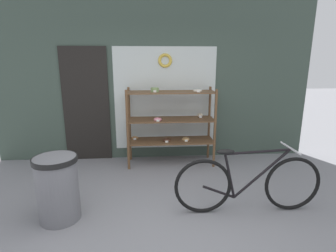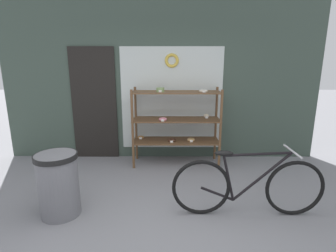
{
  "view_description": "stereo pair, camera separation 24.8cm",
  "coord_description": "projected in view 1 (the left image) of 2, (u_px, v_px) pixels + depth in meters",
  "views": [
    {
      "loc": [
        -0.09,
        -2.36,
        1.84
      ],
      "look_at": [
        0.14,
        0.9,
        1.03
      ],
      "focal_mm": 28.0,
      "sensor_mm": 36.0,
      "label": 1
    },
    {
      "loc": [
        0.16,
        -2.37,
        1.84
      ],
      "look_at": [
        0.14,
        0.9,
        1.03
      ],
      "focal_mm": 28.0,
      "sensor_mm": 36.0,
      "label": 2
    }
  ],
  "objects": [
    {
      "name": "ground_plane",
      "position": [
        161.0,
        242.0,
        2.74
      ],
      "size": [
        30.0,
        30.0,
        0.0
      ],
      "primitive_type": "plane",
      "color": "gray"
    },
    {
      "name": "storefront_facade",
      "position": [
        152.0,
        61.0,
        4.78
      ],
      "size": [
        5.9,
        0.13,
        3.77
      ],
      "color": "#3D4C42",
      "rests_on": "ground_plane"
    },
    {
      "name": "display_case",
      "position": [
        171.0,
        119.0,
        4.67
      ],
      "size": [
        1.55,
        0.51,
        1.4
      ],
      "color": "brown",
      "rests_on": "ground_plane"
    },
    {
      "name": "bicycle",
      "position": [
        248.0,
        183.0,
        3.22
      ],
      "size": [
        1.83,
        0.46,
        0.84
      ],
      "rotation": [
        0.0,
        0.0,
        -0.01
      ],
      "color": "black",
      "rests_on": "ground_plane"
    },
    {
      "name": "trash_bin",
      "position": [
        58.0,
        186.0,
        3.05
      ],
      "size": [
        0.5,
        0.5,
        0.78
      ],
      "color": "slate",
      "rests_on": "ground_plane"
    }
  ]
}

